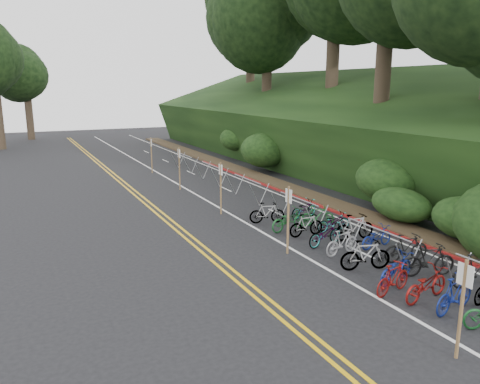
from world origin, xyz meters
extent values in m
plane|color=black|center=(0.00, 0.00, 0.00)|extent=(120.00, 120.00, 0.00)
cube|color=gold|center=(-2.15, 10.00, 0.00)|extent=(0.12, 80.00, 0.01)
cube|color=gold|center=(-1.85, 10.00, 0.00)|extent=(0.12, 80.00, 0.01)
cube|color=silver|center=(1.00, 10.00, 0.00)|extent=(0.12, 80.00, 0.01)
cube|color=silver|center=(5.20, 10.00, 0.00)|extent=(0.12, 80.00, 0.01)
cube|color=silver|center=(3.10, 4.00, 0.00)|extent=(0.10, 1.60, 0.01)
cube|color=silver|center=(3.10, 10.00, 0.00)|extent=(0.10, 1.60, 0.01)
cube|color=silver|center=(3.10, 16.00, 0.00)|extent=(0.10, 1.60, 0.01)
cube|color=silver|center=(3.10, 22.00, 0.00)|extent=(0.10, 1.60, 0.01)
cube|color=silver|center=(3.10, 28.00, 0.00)|extent=(0.10, 1.60, 0.01)
cube|color=silver|center=(3.10, 34.00, 0.00)|extent=(0.10, 1.60, 0.01)
cube|color=maroon|center=(5.70, 12.00, 0.05)|extent=(0.25, 28.00, 0.10)
cube|color=black|center=(13.50, 22.00, 2.80)|extent=(12.32, 44.00, 9.11)
cube|color=#382819|center=(6.40, 22.00, 0.08)|extent=(1.40, 44.00, 0.16)
ellipsoid|color=#284C19|center=(7.20, 3.00, 1.04)|extent=(2.00, 2.80, 1.60)
ellipsoid|color=#284C19|center=(8.00, 8.00, 1.55)|extent=(2.60, 3.64, 2.08)
ellipsoid|color=#284C19|center=(9.20, 14.00, 1.99)|extent=(2.20, 3.08, 1.76)
ellipsoid|color=#284C19|center=(7.80, 20.00, 1.56)|extent=(3.00, 4.20, 2.40)
ellipsoid|color=#284C19|center=(8.50, 26.00, 1.73)|extent=(2.40, 3.36, 1.92)
ellipsoid|color=#284C19|center=(9.80, 30.00, 2.41)|extent=(2.80, 3.92, 2.24)
ellipsoid|color=#284C19|center=(7.00, 6.00, 0.90)|extent=(1.80, 2.52, 1.44)
ellipsoid|color=#284C19|center=(10.00, 18.00, 2.60)|extent=(3.20, 4.48, 2.56)
cylinder|color=#2D2319|center=(11.00, 12.00, 6.04)|extent=(0.88, 0.88, 7.08)
cylinder|color=#2D2319|center=(13.50, 20.00, 7.21)|extent=(0.93, 0.93, 8.03)
cylinder|color=#2D2319|center=(12.50, 28.00, 6.11)|extent=(0.85, 0.85, 6.61)
ellipsoid|color=black|center=(12.50, 28.00, 12.06)|extent=(8.81, 8.81, 8.37)
cylinder|color=#2D2319|center=(15.00, 36.00, 7.28)|extent=(0.90, 0.90, 7.56)
ellipsoid|color=black|center=(15.00, 36.00, 14.20)|extent=(10.49, 10.49, 9.97)
cylinder|color=#2D2319|center=(-6.00, 50.00, 2.83)|extent=(0.80, 0.80, 5.67)
ellipsoid|color=black|center=(-6.00, 50.00, 7.87)|extent=(7.35, 7.35, 6.98)
cylinder|color=gray|center=(3.25, 0.17, 0.54)|extent=(0.55, 0.04, 1.07)
cylinder|color=gray|center=(3.81, 0.17, 0.54)|extent=(0.55, 0.04, 1.07)
cylinder|color=gray|center=(3.00, 3.00, 1.15)|extent=(0.05, 3.00, 0.05)
cylinder|color=gray|center=(2.72, 1.60, 0.57)|extent=(0.58, 0.04, 1.13)
cylinder|color=gray|center=(3.28, 1.60, 0.57)|extent=(0.58, 0.04, 1.13)
cylinder|color=gray|center=(2.72, 4.40, 0.57)|extent=(0.58, 0.04, 1.13)
cylinder|color=gray|center=(3.28, 4.40, 0.57)|extent=(0.58, 0.04, 1.13)
cylinder|color=gray|center=(3.00, 8.00, 1.15)|extent=(0.05, 3.00, 0.05)
cylinder|color=gray|center=(2.72, 6.60, 0.57)|extent=(0.58, 0.04, 1.13)
cylinder|color=gray|center=(3.28, 6.60, 0.57)|extent=(0.58, 0.04, 1.13)
cylinder|color=gray|center=(2.72, 9.40, 0.57)|extent=(0.58, 0.04, 1.13)
cylinder|color=gray|center=(3.28, 9.40, 0.57)|extent=(0.58, 0.04, 1.13)
cylinder|color=gray|center=(3.00, 13.00, 1.15)|extent=(0.05, 3.00, 0.05)
cylinder|color=gray|center=(2.72, 11.60, 0.57)|extent=(0.58, 0.04, 1.13)
cylinder|color=gray|center=(3.28, 11.60, 0.57)|extent=(0.58, 0.04, 1.13)
cylinder|color=gray|center=(2.72, 14.40, 0.57)|extent=(0.58, 0.04, 1.13)
cylinder|color=gray|center=(3.28, 14.40, 0.57)|extent=(0.58, 0.04, 1.13)
cylinder|color=gray|center=(3.00, 18.00, 1.15)|extent=(0.05, 3.00, 0.05)
cylinder|color=gray|center=(2.72, 16.60, 0.57)|extent=(0.58, 0.04, 1.13)
cylinder|color=gray|center=(3.28, 16.60, 0.57)|extent=(0.58, 0.04, 1.13)
cylinder|color=gray|center=(2.72, 19.40, 0.57)|extent=(0.58, 0.04, 1.13)
cylinder|color=gray|center=(3.28, 19.40, 0.57)|extent=(0.58, 0.04, 1.13)
cylinder|color=gray|center=(3.00, 23.00, 1.15)|extent=(0.05, 3.00, 0.05)
cylinder|color=gray|center=(2.72, 21.60, 0.57)|extent=(0.58, 0.04, 1.13)
cylinder|color=gray|center=(3.28, 21.60, 0.57)|extent=(0.58, 0.04, 1.13)
cylinder|color=gray|center=(2.72, 24.40, 0.57)|extent=(0.58, 0.04, 1.13)
cylinder|color=gray|center=(3.28, 24.40, 0.57)|extent=(0.58, 0.04, 1.13)
cylinder|color=brown|center=(0.46, -2.40, 1.16)|extent=(0.08, 0.08, 2.33)
cube|color=silver|center=(0.46, -2.40, 1.98)|extent=(0.02, 0.40, 0.50)
cylinder|color=brown|center=(0.60, 5.00, 1.25)|extent=(0.08, 0.08, 2.50)
cube|color=silver|center=(0.60, 5.00, 2.15)|extent=(0.02, 0.40, 0.50)
cylinder|color=brown|center=(0.60, 11.00, 1.25)|extent=(0.08, 0.08, 2.50)
cube|color=silver|center=(0.60, 11.00, 2.15)|extent=(0.02, 0.40, 0.50)
cylinder|color=brown|center=(0.60, 17.00, 1.25)|extent=(0.08, 0.08, 2.50)
cube|color=silver|center=(0.60, 17.00, 2.15)|extent=(0.02, 0.40, 0.50)
cylinder|color=brown|center=(0.60, 23.00, 1.25)|extent=(0.08, 0.08, 2.50)
cube|color=silver|center=(0.60, 23.00, 2.15)|extent=(0.02, 0.40, 0.50)
imported|color=maroon|center=(1.59, 0.77, 0.47)|extent=(0.78, 1.63, 0.94)
imported|color=navy|center=(2.25, -0.82, 0.52)|extent=(0.79, 1.78, 1.03)
imported|color=maroon|center=(2.12, 0.04, 0.48)|extent=(0.90, 1.89, 0.96)
imported|color=black|center=(4.21, 0.03, 0.53)|extent=(0.79, 1.83, 1.07)
imported|color=navy|center=(2.28, 1.36, 0.46)|extent=(1.07, 1.85, 0.92)
imported|color=black|center=(3.56, 1.28, 0.54)|extent=(1.03, 1.86, 1.08)
imported|color=slate|center=(2.09, 2.55, 0.52)|extent=(0.97, 1.80, 1.04)
imported|color=black|center=(3.85, 2.51, 0.50)|extent=(0.78, 1.74, 1.01)
imported|color=#9E9EA3|center=(2.31, 4.06, 0.47)|extent=(0.68, 1.62, 0.94)
imported|color=navy|center=(3.96, 4.09, 0.42)|extent=(0.82, 1.69, 0.85)
imported|color=slate|center=(2.36, 5.14, 0.45)|extent=(0.93, 1.80, 0.90)
imported|color=slate|center=(3.79, 5.17, 0.53)|extent=(0.65, 1.80, 1.06)
imported|color=slate|center=(2.35, 6.40, 0.47)|extent=(0.46, 1.58, 0.95)
imported|color=slate|center=(3.71, 6.42, 0.42)|extent=(0.59, 1.61, 0.84)
imported|color=#144C1E|center=(2.10, 7.36, 0.48)|extent=(0.92, 1.89, 0.95)
imported|color=#144C1E|center=(3.56, 7.36, 0.46)|extent=(0.93, 1.60, 0.92)
imported|color=slate|center=(1.83, 8.72, 0.48)|extent=(0.88, 1.65, 0.95)
imported|color=slate|center=(3.78, 8.74, 0.43)|extent=(0.97, 1.71, 0.85)
camera|label=1|loc=(-8.01, -8.72, 5.94)|focal=35.00mm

